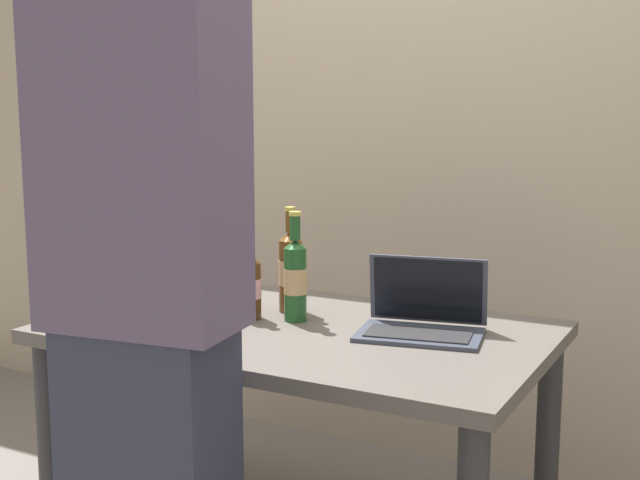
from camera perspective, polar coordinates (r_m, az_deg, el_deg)
desk at (r=2.38m, az=-1.36°, el=-8.13°), size 1.37×0.84×0.71m
laptop at (r=2.28m, az=7.07°, el=-5.29°), size 0.37×0.30×0.20m
beer_bottle_dark at (r=2.49m, az=-2.05°, el=-2.10°), size 0.07×0.07×0.32m
beer_bottle_green at (r=2.42m, az=-4.85°, el=-3.10°), size 0.07×0.07×0.26m
beer_bottle_brown at (r=2.38m, az=-1.71°, el=-2.60°), size 0.07×0.07×0.32m
beer_bottle_amber at (r=2.51m, az=-6.29°, el=-2.67°), size 0.07×0.07×0.27m
person_figure at (r=1.81m, az=-11.94°, el=-4.58°), size 0.44×0.32×1.77m
coffee_mug at (r=2.40m, az=-14.75°, el=-4.69°), size 0.12×0.08×0.10m
back_wall at (r=3.10m, az=6.99°, el=8.71°), size 6.00×0.10×2.60m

